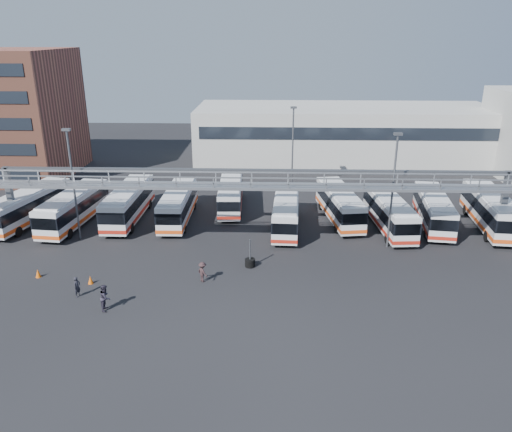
{
  "coord_description": "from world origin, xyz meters",
  "views": [
    {
      "loc": [
        1.68,
        -34.04,
        17.97
      ],
      "look_at": [
        0.35,
        6.0,
        3.14
      ],
      "focal_mm": 35.0,
      "sensor_mm": 36.0,
      "label": 1
    }
  ],
  "objects_px": {
    "light_pole_mid": "(393,185)",
    "light_pole_back": "(293,146)",
    "bus_3": "(178,204)",
    "bus_5": "(286,212)",
    "bus_2": "(128,202)",
    "bus_0": "(29,205)",
    "bus_1": "(73,207)",
    "bus_6": "(339,203)",
    "bus_9": "(490,209)",
    "pedestrian_c": "(203,272)",
    "bus_7": "(389,212)",
    "cone_left": "(38,273)",
    "bus_4": "(231,194)",
    "cone_right": "(90,280)",
    "bus_8": "(434,209)",
    "pedestrian_a": "(77,287)",
    "light_pole_left": "(73,179)",
    "tire_stack": "(250,262)",
    "pedestrian_b": "(105,297)"
  },
  "relations": [
    {
      "from": "light_pole_left",
      "to": "pedestrian_b",
      "type": "xyz_separation_m",
      "value": [
        6.39,
        -12.42,
        -4.78
      ]
    },
    {
      "from": "bus_4",
      "to": "tire_stack",
      "type": "xyz_separation_m",
      "value": [
        2.7,
        -14.11,
        -1.28
      ]
    },
    {
      "from": "bus_1",
      "to": "bus_4",
      "type": "xyz_separation_m",
      "value": [
        15.03,
        5.28,
        -0.15
      ]
    },
    {
      "from": "light_pole_back",
      "to": "bus_6",
      "type": "distance_m",
      "value": 10.32
    },
    {
      "from": "light_pole_back",
      "to": "bus_4",
      "type": "xyz_separation_m",
      "value": [
        -6.71,
        -5.28,
        -4.04
      ]
    },
    {
      "from": "light_pole_mid",
      "to": "light_pole_back",
      "type": "height_order",
      "value": "same"
    },
    {
      "from": "light_pole_mid",
      "to": "bus_9",
      "type": "bearing_deg",
      "value": 24.76
    },
    {
      "from": "pedestrian_a",
      "to": "bus_5",
      "type": "bearing_deg",
      "value": -25.61
    },
    {
      "from": "bus_8",
      "to": "bus_0",
      "type": "bearing_deg",
      "value": -172.14
    },
    {
      "from": "pedestrian_b",
      "to": "pedestrian_a",
      "type": "bearing_deg",
      "value": 52.24
    },
    {
      "from": "bus_0",
      "to": "bus_9",
      "type": "distance_m",
      "value": 45.13
    },
    {
      "from": "light_pole_back",
      "to": "bus_2",
      "type": "bearing_deg",
      "value": -151.72
    },
    {
      "from": "bus_2",
      "to": "bus_5",
      "type": "distance_m",
      "value": 15.92
    },
    {
      "from": "tire_stack",
      "to": "bus_1",
      "type": "bearing_deg",
      "value": 153.53
    },
    {
      "from": "bus_3",
      "to": "pedestrian_c",
      "type": "xyz_separation_m",
      "value": [
        4.19,
        -13.12,
        -0.97
      ]
    },
    {
      "from": "bus_7",
      "to": "cone_left",
      "type": "bearing_deg",
      "value": -163.9
    },
    {
      "from": "bus_3",
      "to": "bus_5",
      "type": "distance_m",
      "value": 10.96
    },
    {
      "from": "bus_0",
      "to": "bus_6",
      "type": "relative_size",
      "value": 1.04
    },
    {
      "from": "bus_4",
      "to": "bus_5",
      "type": "bearing_deg",
      "value": -46.86
    },
    {
      "from": "light_pole_mid",
      "to": "pedestrian_a",
      "type": "relative_size",
      "value": 6.62
    },
    {
      "from": "light_pole_left",
      "to": "bus_5",
      "type": "xyz_separation_m",
      "value": [
        19.07,
        3.02,
        -4.03
      ]
    },
    {
      "from": "bus_1",
      "to": "bus_6",
      "type": "height_order",
      "value": "bus_1"
    },
    {
      "from": "light_pole_back",
      "to": "tire_stack",
      "type": "bearing_deg",
      "value": -101.71
    },
    {
      "from": "bus_1",
      "to": "pedestrian_c",
      "type": "bearing_deg",
      "value": -33.43
    },
    {
      "from": "bus_0",
      "to": "bus_6",
      "type": "distance_m",
      "value": 30.88
    },
    {
      "from": "cone_right",
      "to": "bus_9",
      "type": "bearing_deg",
      "value": 20.06
    },
    {
      "from": "pedestrian_c",
      "to": "cone_right",
      "type": "distance_m",
      "value": 8.52
    },
    {
      "from": "bus_1",
      "to": "bus_4",
      "type": "distance_m",
      "value": 15.94
    },
    {
      "from": "bus_8",
      "to": "pedestrian_c",
      "type": "height_order",
      "value": "bus_8"
    },
    {
      "from": "bus_7",
      "to": "cone_right",
      "type": "relative_size",
      "value": 16.59
    },
    {
      "from": "cone_left",
      "to": "cone_right",
      "type": "distance_m",
      "value": 4.54
    },
    {
      "from": "pedestrian_b",
      "to": "light_pole_back",
      "type": "bearing_deg",
      "value": -31.62
    },
    {
      "from": "bus_7",
      "to": "cone_left",
      "type": "relative_size",
      "value": 15.97
    },
    {
      "from": "bus_9",
      "to": "pedestrian_b",
      "type": "height_order",
      "value": "bus_9"
    },
    {
      "from": "light_pole_left",
      "to": "bus_3",
      "type": "bearing_deg",
      "value": 31.16
    },
    {
      "from": "light_pole_left",
      "to": "light_pole_mid",
      "type": "height_order",
      "value": "same"
    },
    {
      "from": "cone_right",
      "to": "bus_4",
      "type": "bearing_deg",
      "value": 61.99
    },
    {
      "from": "bus_0",
      "to": "pedestrian_c",
      "type": "bearing_deg",
      "value": -21.0
    },
    {
      "from": "bus_1",
      "to": "bus_9",
      "type": "bearing_deg",
      "value": 6.39
    },
    {
      "from": "bus_2",
      "to": "bus_0",
      "type": "bearing_deg",
      "value": -172.42
    },
    {
      "from": "tire_stack",
      "to": "bus_0",
      "type": "bearing_deg",
      "value": 157.59
    },
    {
      "from": "pedestrian_a",
      "to": "cone_left",
      "type": "bearing_deg",
      "value": 78.18
    },
    {
      "from": "bus_8",
      "to": "cone_right",
      "type": "relative_size",
      "value": 16.74
    },
    {
      "from": "bus_3",
      "to": "bus_9",
      "type": "distance_m",
      "value": 30.53
    },
    {
      "from": "bus_4",
      "to": "pedestrian_c",
      "type": "xyz_separation_m",
      "value": [
        -0.8,
        -16.83,
        -0.88
      ]
    },
    {
      "from": "bus_0",
      "to": "bus_1",
      "type": "relative_size",
      "value": 1.01
    },
    {
      "from": "bus_8",
      "to": "pedestrian_a",
      "type": "bearing_deg",
      "value": -146.06
    },
    {
      "from": "light_pole_mid",
      "to": "pedestrian_c",
      "type": "bearing_deg",
      "value": -155.39
    },
    {
      "from": "pedestrian_b",
      "to": "cone_left",
      "type": "height_order",
      "value": "pedestrian_b"
    },
    {
      "from": "bus_5",
      "to": "bus_2",
      "type": "bearing_deg",
      "value": 175.76
    }
  ]
}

